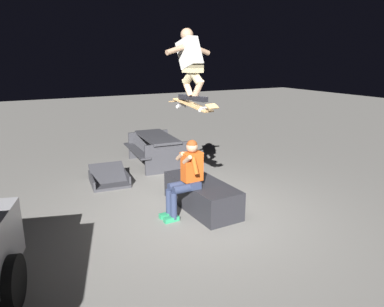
% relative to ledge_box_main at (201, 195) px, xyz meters
% --- Properties ---
extents(ground_plane, '(40.00, 40.00, 0.00)m').
position_rel_ledge_box_main_xyz_m(ground_plane, '(-0.15, 0.20, -0.25)').
color(ground_plane, gray).
extents(ledge_box_main, '(1.73, 0.73, 0.50)m').
position_rel_ledge_box_main_xyz_m(ledge_box_main, '(0.00, 0.00, 0.00)').
color(ledge_box_main, '#28282D').
rests_on(ledge_box_main, ground).
extents(person_sitting_on_ledge, '(0.59, 0.76, 1.34)m').
position_rel_ledge_box_main_xyz_m(person_sitting_on_ledge, '(-0.17, 0.39, 0.50)').
color(person_sitting_on_ledge, '#2D3856').
rests_on(person_sitting_on_ledge, ground).
extents(skateboard, '(1.04, 0.43, 0.16)m').
position_rel_ledge_box_main_xyz_m(skateboard, '(-0.16, 0.27, 1.66)').
color(skateboard, '#AD8451').
extents(skater_airborne, '(0.64, 0.88, 1.12)m').
position_rel_ledge_box_main_xyz_m(skater_airborne, '(-0.11, 0.28, 2.35)').
color(skater_airborne, black).
extents(kicker_ramp, '(1.05, 0.88, 0.45)m').
position_rel_ledge_box_main_xyz_m(kicker_ramp, '(2.09, 1.13, -0.18)').
color(kicker_ramp, '#38383D').
rests_on(kicker_ramp, ground).
extents(picnic_table_back, '(1.80, 1.47, 0.75)m').
position_rel_ledge_box_main_xyz_m(picnic_table_back, '(2.90, -0.35, 0.25)').
color(picnic_table_back, '#38383D').
rests_on(picnic_table_back, ground).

